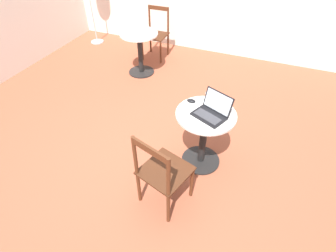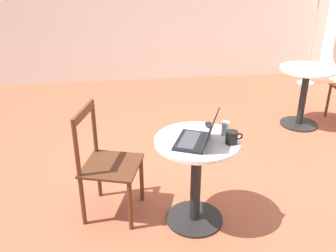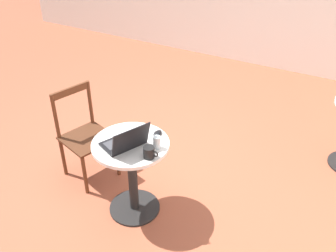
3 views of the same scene
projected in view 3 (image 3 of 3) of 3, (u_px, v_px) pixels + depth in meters
ground_plane at (151, 169)px, 3.97m from camera, size 16.00×16.00×0.00m
cafe_table_near at (132, 166)px, 3.21m from camera, size 0.65×0.65×0.75m
chair_near_left at (85, 135)px, 3.67m from camera, size 0.55×0.55×0.93m
laptop at (125, 141)px, 3.01m from camera, size 0.39×0.42×0.23m
mouse at (158, 133)px, 3.17m from camera, size 0.06×0.10×0.03m
mug at (149, 152)px, 2.89m from camera, size 0.13×0.09×0.09m
drinking_glass at (157, 142)px, 3.00m from camera, size 0.06×0.06×0.11m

